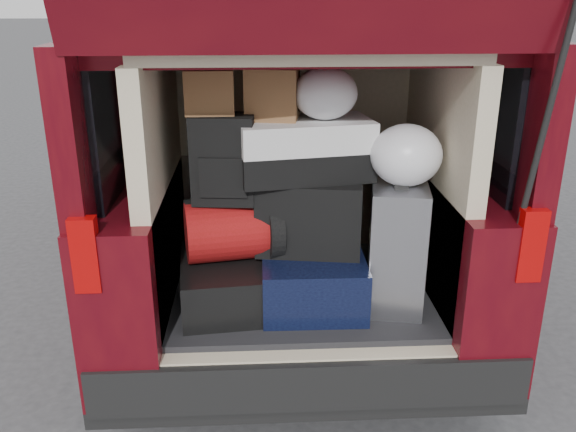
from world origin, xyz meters
The scene contains 14 objects.
ground centered at (0.00, 0.00, 0.00)m, with size 80.00×80.00×0.00m, color #343436.
minivan centered at (0.00, 1.86, 0.91)m, with size 1.90×5.35×2.77m.
load_floor centered at (0.00, 0.28, 0.28)m, with size 1.24×1.05×0.55m, color black.
black_hardshell centered at (-0.37, 0.13, 0.66)m, with size 0.40×0.55×0.22m, color black.
navy_hardshell centered at (0.05, 0.14, 0.68)m, with size 0.47×0.58×0.25m, color black.
silver_roller centered at (0.44, 0.10, 0.85)m, with size 0.25×0.40×0.59m, color silver.
red_duffel centered at (-0.32, 0.16, 0.91)m, with size 0.43×0.28×0.28m, color maroon.
black_soft_case centered at (0.03, 0.18, 0.97)m, with size 0.48×0.29×0.34m, color black.
backpack centered at (-0.35, 0.16, 1.25)m, with size 0.28×0.17×0.40m, color black.
twotone_duffel centered at (0.01, 0.21, 1.28)m, with size 0.60×0.31×0.27m, color white.
grocery_sack_lower centered at (-0.40, 0.20, 1.55)m, with size 0.21×0.17×0.19m, color brown.
grocery_sack_upper centered at (-0.13, 0.24, 1.53)m, with size 0.23×0.19×0.23m, color brown.
plastic_bag_center centered at (0.10, 0.22, 1.53)m, with size 0.29×0.27×0.23m, color silver.
plastic_bag_right centered at (0.45, 0.08, 1.28)m, with size 0.31×0.29×0.27m, color silver.
Camera 1 is at (-0.21, -2.47, 1.97)m, focal length 38.00 mm.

